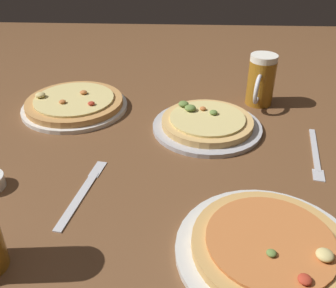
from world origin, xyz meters
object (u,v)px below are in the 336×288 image
at_px(pizza_plate_near, 270,248).
at_px(pizza_plate_far, 75,104).
at_px(knife_right, 83,192).
at_px(fork_spare, 316,154).
at_px(beer_mug_amber, 261,81).
at_px(pizza_plate_side, 207,123).

distance_m(pizza_plate_near, pizza_plate_far, 0.72).
xyz_separation_m(knife_right, fork_spare, (0.53, 0.17, -0.00)).
relative_size(pizza_plate_far, beer_mug_amber, 2.03).
height_order(pizza_plate_far, fork_spare, pizza_plate_far).
height_order(pizza_plate_far, beer_mug_amber, beer_mug_amber).
bearing_deg(pizza_plate_near, knife_right, 157.53).
height_order(knife_right, fork_spare, same).
height_order(pizza_plate_near, beer_mug_amber, beer_mug_amber).
relative_size(beer_mug_amber, fork_spare, 0.66).
height_order(beer_mug_amber, knife_right, beer_mug_amber).
distance_m(beer_mug_amber, fork_spare, 0.31).
relative_size(pizza_plate_near, beer_mug_amber, 2.13).
xyz_separation_m(pizza_plate_near, knife_right, (-0.36, 0.15, -0.01)).
relative_size(knife_right, fork_spare, 1.00).
relative_size(pizza_plate_near, pizza_plate_side, 1.10).
xyz_separation_m(pizza_plate_near, fork_spare, (0.17, 0.32, -0.01)).
height_order(pizza_plate_side, fork_spare, pizza_plate_side).
bearing_deg(pizza_plate_far, pizza_plate_near, -48.36).
distance_m(pizza_plate_far, knife_right, 0.41).
distance_m(beer_mug_amber, knife_right, 0.63).
xyz_separation_m(pizza_plate_near, pizza_plate_side, (-0.09, 0.44, 0.00)).
relative_size(pizza_plate_far, knife_right, 1.33).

